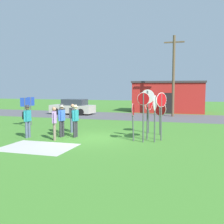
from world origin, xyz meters
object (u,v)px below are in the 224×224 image
at_px(parked_car_on_street, 73,107).
at_px(info_panel_leftmost, 31,106).
at_px(info_panel_middle, 25,107).
at_px(person_in_blue, 62,117).
at_px(stop_sign_center_cluster, 147,106).
at_px(stop_sign_nearest, 161,108).
at_px(person_in_dark_shirt, 27,119).
at_px(stop_sign_rear_right, 143,109).
at_px(stop_sign_leaning_left, 155,110).
at_px(utility_pole, 174,74).
at_px(person_in_teal, 73,116).
at_px(person_with_sunhat, 75,119).
at_px(stop_sign_rear_left, 160,112).
at_px(stop_sign_tallest, 133,116).
at_px(stop_sign_leaning_right, 149,108).
at_px(person_near_signs, 62,119).
at_px(person_on_left, 54,121).

xyz_separation_m(parked_car_on_street, info_panel_leftmost, (0.52, -8.01, 0.68)).
bearing_deg(info_panel_middle, person_in_blue, -25.56).
bearing_deg(stop_sign_center_cluster, person_in_blue, 175.43).
height_order(stop_sign_nearest, info_panel_middle, stop_sign_nearest).
bearing_deg(stop_sign_center_cluster, stop_sign_nearest, -2.53).
bearing_deg(person_in_dark_shirt, stop_sign_rear_right, 5.53).
xyz_separation_m(stop_sign_center_cluster, stop_sign_nearest, (0.71, -0.03, -0.09)).
bearing_deg(stop_sign_leaning_left, stop_sign_rear_right, -161.60).
xyz_separation_m(utility_pole, parked_car_on_street, (-9.65, -0.77, -3.14)).
bearing_deg(person_in_teal, person_with_sunhat, -59.83).
height_order(stop_sign_rear_left, stop_sign_center_cluster, stop_sign_center_cluster).
height_order(stop_sign_nearest, person_in_teal, stop_sign_nearest).
xyz_separation_m(person_in_blue, info_panel_middle, (-3.71, 1.78, 0.37)).
relative_size(stop_sign_nearest, stop_sign_tallest, 1.29).
relative_size(person_in_blue, info_panel_leftmost, 0.88).
relative_size(stop_sign_center_cluster, stop_sign_tallest, 1.37).
relative_size(person_in_blue, person_in_teal, 1.03).
distance_m(stop_sign_leaning_left, stop_sign_rear_right, 0.56).
xyz_separation_m(stop_sign_leaning_right, info_panel_middle, (-8.50, 0.31, -0.12)).
height_order(person_with_sunhat, info_panel_middle, info_panel_middle).
xyz_separation_m(person_in_teal, info_panel_middle, (-4.13, 1.25, 0.41)).
bearing_deg(person_in_blue, info_panel_leftmost, 146.65).
relative_size(utility_pole, person_in_blue, 4.20).
distance_m(stop_sign_center_cluster, stop_sign_nearest, 0.71).
height_order(parked_car_on_street, person_in_teal, person_in_teal).
bearing_deg(person_near_signs, utility_pole, 67.83).
distance_m(utility_pole, person_in_dark_shirt, 14.79).
relative_size(utility_pole, stop_sign_rear_left, 3.76).
relative_size(person_in_dark_shirt, person_in_teal, 1.03).
distance_m(stop_sign_leaning_right, info_panel_leftmost, 8.52).
height_order(stop_sign_leaning_right, info_panel_leftmost, stop_sign_leaning_right).
bearing_deg(parked_car_on_street, person_in_blue, -68.10).
distance_m(person_in_blue, info_panel_leftmost, 4.41).
relative_size(utility_pole, stop_sign_center_cluster, 2.85).
relative_size(stop_sign_nearest, stop_sign_leaning_right, 1.12).
xyz_separation_m(stop_sign_rear_right, person_in_dark_shirt, (-6.09, -0.59, -0.60)).
xyz_separation_m(person_near_signs, person_with_sunhat, (0.73, 0.14, 0.00)).
bearing_deg(person_with_sunhat, parked_car_on_street, 115.63).
relative_size(person_on_left, info_panel_leftmost, 0.85).
bearing_deg(person_in_dark_shirt, parked_car_on_street, 104.06).
relative_size(stop_sign_leaning_left, person_with_sunhat, 1.32).
height_order(stop_sign_rear_left, person_near_signs, stop_sign_rear_left).
bearing_deg(stop_sign_rear_left, person_with_sunhat, -154.27).
bearing_deg(stop_sign_tallest, person_with_sunhat, 178.18).
height_order(person_with_sunhat, info_panel_leftmost, info_panel_leftmost).
relative_size(stop_sign_rear_right, person_in_dark_shirt, 1.40).
distance_m(person_with_sunhat, info_panel_leftmost, 5.91).
relative_size(parked_car_on_street, info_panel_leftmost, 2.20).
bearing_deg(person_on_left, stop_sign_rear_left, 31.96).
bearing_deg(utility_pole, stop_sign_center_cluster, -92.19).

